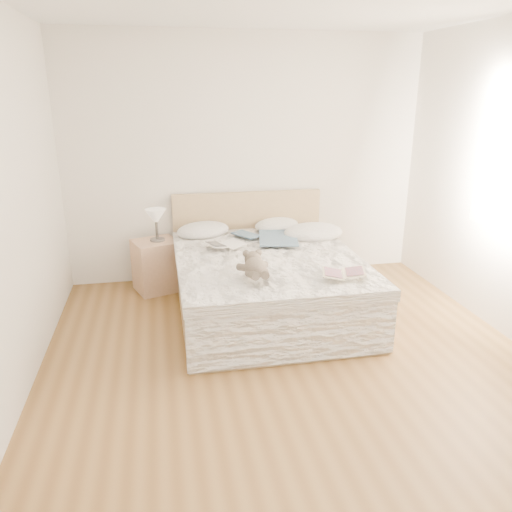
{
  "coord_description": "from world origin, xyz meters",
  "views": [
    {
      "loc": [
        -0.98,
        -3.29,
        2.11
      ],
      "look_at": [
        -0.12,
        1.05,
        0.62
      ],
      "focal_mm": 35.0,
      "sensor_mm": 36.0,
      "label": 1
    }
  ],
  "objects_px": {
    "teddy_bear": "(255,275)",
    "bed": "(266,281)",
    "table_lamp": "(156,218)",
    "childrens_book": "(344,274)",
    "nightstand": "(157,265)",
    "photo_book": "(224,245)"
  },
  "relations": [
    {
      "from": "teddy_bear",
      "to": "bed",
      "type": "bearing_deg",
      "value": 67.42
    },
    {
      "from": "table_lamp",
      "to": "childrens_book",
      "type": "bearing_deg",
      "value": -44.76
    },
    {
      "from": "bed",
      "to": "nightstand",
      "type": "distance_m",
      "value": 1.29
    },
    {
      "from": "table_lamp",
      "to": "childrens_book",
      "type": "height_order",
      "value": "table_lamp"
    },
    {
      "from": "table_lamp",
      "to": "teddy_bear",
      "type": "distance_m",
      "value": 1.66
    },
    {
      "from": "photo_book",
      "to": "childrens_book",
      "type": "distance_m",
      "value": 1.33
    },
    {
      "from": "nightstand",
      "to": "table_lamp",
      "type": "height_order",
      "value": "table_lamp"
    },
    {
      "from": "table_lamp",
      "to": "photo_book",
      "type": "xyz_separation_m",
      "value": [
        0.66,
        -0.52,
        -0.18
      ]
    },
    {
      "from": "table_lamp",
      "to": "teddy_bear",
      "type": "xyz_separation_m",
      "value": [
        0.79,
        -1.45,
        -0.16
      ]
    },
    {
      "from": "bed",
      "to": "childrens_book",
      "type": "bearing_deg",
      "value": -56.79
    },
    {
      "from": "photo_book",
      "to": "table_lamp",
      "type": "bearing_deg",
      "value": 116.56
    },
    {
      "from": "childrens_book",
      "to": "teddy_bear",
      "type": "relative_size",
      "value": 1.12
    },
    {
      "from": "photo_book",
      "to": "teddy_bear",
      "type": "relative_size",
      "value": 1.05
    },
    {
      "from": "childrens_book",
      "to": "teddy_bear",
      "type": "distance_m",
      "value": 0.75
    },
    {
      "from": "teddy_bear",
      "to": "table_lamp",
      "type": "bearing_deg",
      "value": 114.79
    },
    {
      "from": "childrens_book",
      "to": "bed",
      "type": "bearing_deg",
      "value": 139.61
    },
    {
      "from": "bed",
      "to": "nightstand",
      "type": "bearing_deg",
      "value": 144.92
    },
    {
      "from": "table_lamp",
      "to": "childrens_book",
      "type": "xyz_separation_m",
      "value": [
        1.53,
        -1.52,
        -0.18
      ]
    },
    {
      "from": "bed",
      "to": "photo_book",
      "type": "distance_m",
      "value": 0.54
    },
    {
      "from": "nightstand",
      "to": "photo_book",
      "type": "relative_size",
      "value": 1.57
    },
    {
      "from": "nightstand",
      "to": "table_lamp",
      "type": "bearing_deg",
      "value": 19.74
    },
    {
      "from": "photo_book",
      "to": "teddy_bear",
      "type": "xyz_separation_m",
      "value": [
        0.13,
        -0.93,
        0.02
      ]
    }
  ]
}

